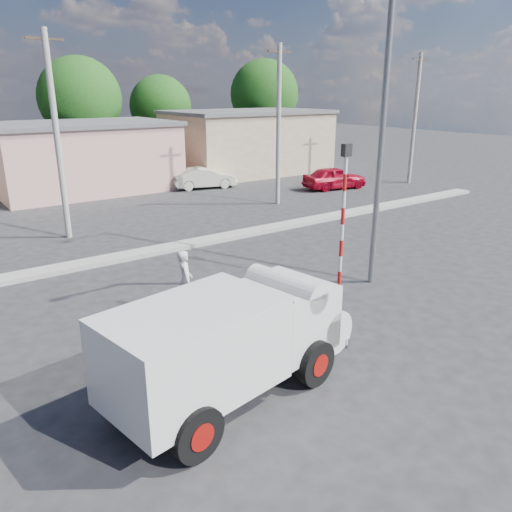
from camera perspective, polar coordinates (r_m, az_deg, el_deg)
ground_plane at (r=12.76m, az=3.92°, el=-8.66°), size 120.00×120.00×0.00m
median at (r=19.11m, az=-11.51°, el=0.62°), size 40.00×0.80×0.16m
truck at (r=9.82m, az=-2.45°, el=-9.41°), size 5.56×2.81×2.19m
bicycle at (r=13.33m, az=-7.97°, el=-5.51°), size 1.75×1.10×0.87m
cyclist at (r=13.18m, az=-8.04°, el=-4.01°), size 0.56×0.69×1.62m
car_cream at (r=31.40m, az=-5.93°, el=8.87°), size 4.10×2.26×1.28m
car_red at (r=31.41m, az=8.97°, el=8.82°), size 4.23×2.32×1.36m
traffic_pole at (r=15.00m, az=9.97°, el=5.80°), size 0.28×0.18×4.36m
streetlight at (r=15.16m, az=13.89°, el=14.74°), size 2.34×0.22×9.00m
building_row at (r=32.04m, az=-20.65°, el=10.70°), size 37.80×7.30×4.44m
tree_row at (r=38.77m, az=-19.96°, el=16.19°), size 43.62×7.43×8.42m
utility_poles at (r=23.30m, az=-8.94°, el=13.95°), size 35.40×0.24×8.00m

